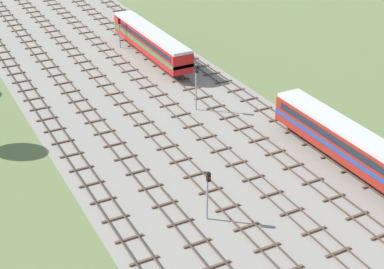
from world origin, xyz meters
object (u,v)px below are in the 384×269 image
(signal_post_nearest, at_px, (119,29))
(diesel_railcar_centre_right_mid, at_px, (151,40))
(signal_post_near, at_px, (196,82))
(passenger_coach_right_near, at_px, (357,148))
(signal_post_mid, at_px, (208,189))

(signal_post_nearest, bearing_deg, diesel_railcar_centre_right_mid, -69.21)
(signal_post_near, bearing_deg, diesel_railcar_centre_right_mid, 82.66)
(signal_post_near, bearing_deg, signal_post_nearest, 90.00)
(passenger_coach_right_near, bearing_deg, signal_post_near, 109.78)
(diesel_railcar_centre_right_mid, relative_size, signal_post_nearest, 4.53)
(passenger_coach_right_near, xyz_separation_m, diesel_railcar_centre_right_mid, (-4.54, 36.54, -0.02))
(passenger_coach_right_near, bearing_deg, signal_post_mid, -179.55)
(signal_post_nearest, xyz_separation_m, signal_post_mid, (-9.07, -42.64, 0.10))
(signal_post_nearest, relative_size, signal_post_mid, 0.96)
(passenger_coach_right_near, distance_m, signal_post_near, 20.13)
(signal_post_mid, bearing_deg, signal_post_near, 64.53)
(diesel_railcar_centre_right_mid, height_order, signal_post_near, signal_post_near)
(signal_post_near, bearing_deg, signal_post_mid, -115.47)
(passenger_coach_right_near, xyz_separation_m, signal_post_near, (-6.80, 18.92, 0.89))
(signal_post_near, xyz_separation_m, signal_post_mid, (-9.07, -19.05, -0.48))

